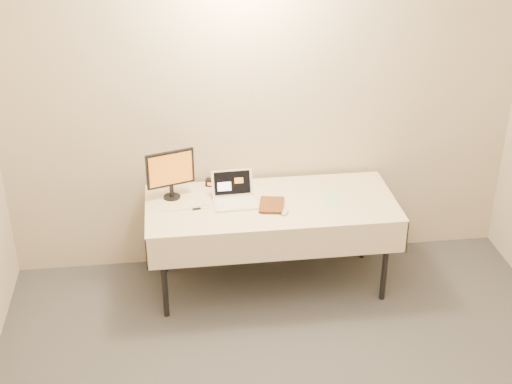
{
  "coord_description": "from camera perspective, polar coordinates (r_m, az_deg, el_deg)",
  "views": [
    {
      "loc": [
        -0.71,
        -2.55,
        3.26
      ],
      "look_at": [
        -0.12,
        1.99,
        0.86
      ],
      "focal_mm": 50.0,
      "sensor_mm": 36.0,
      "label": 1
    }
  ],
  "objects": [
    {
      "name": "laptop",
      "position": [
        5.28,
        -1.79,
        -0.23
      ],
      "size": [
        0.32,
        0.3,
        0.21
      ],
      "rotation": [
        0.0,
        0.0,
        0.04
      ],
      "color": "white",
      "rests_on": "table"
    },
    {
      "name": "clicker",
      "position": [
        5.14,
        2.32,
        -1.59
      ],
      "size": [
        0.08,
        0.11,
        0.02
      ],
      "primitive_type": "ellipsoid",
      "rotation": [
        0.0,
        0.0,
        -0.38
      ],
      "color": "silver",
      "rests_on": "table"
    },
    {
      "name": "usb_dongle",
      "position": [
        5.21,
        -4.78,
        -1.35
      ],
      "size": [
        0.06,
        0.03,
        0.01
      ],
      "primitive_type": "cube",
      "rotation": [
        0.0,
        0.0,
        0.14
      ],
      "color": "black",
      "rests_on": "table"
    },
    {
      "name": "book",
      "position": [
        5.18,
        0.3,
        0.02
      ],
      "size": [
        0.18,
        0.06,
        0.24
      ],
      "primitive_type": "imported",
      "rotation": [
        0.0,
        0.0,
        -0.2
      ],
      "color": "#974D1B",
      "rests_on": "table"
    },
    {
      "name": "paper_form",
      "position": [
        5.37,
        5.97,
        -0.51
      ],
      "size": [
        0.12,
        0.31,
        0.0
      ],
      "primitive_type": "cube",
      "rotation": [
        0.0,
        0.0,
        -0.0
      ],
      "color": "#B1D8AC",
      "rests_on": "table"
    },
    {
      "name": "back_wall",
      "position": [
        5.44,
        0.58,
        7.13
      ],
      "size": [
        4.0,
        0.1,
        2.7
      ],
      "primitive_type": "cube",
      "color": "beige",
      "rests_on": "ground"
    },
    {
      "name": "table",
      "position": [
        5.32,
        1.22,
        -1.41
      ],
      "size": [
        1.86,
        0.81,
        0.74
      ],
      "color": "black",
      "rests_on": "ground"
    },
    {
      "name": "monitor",
      "position": [
        5.29,
        -6.87,
        1.68
      ],
      "size": [
        0.36,
        0.16,
        0.38
      ],
      "rotation": [
        0.0,
        0.0,
        0.31
      ],
      "color": "black",
      "rests_on": "table"
    },
    {
      "name": "alarm_clock",
      "position": [
        5.52,
        -3.34,
        0.75
      ],
      "size": [
        0.14,
        0.1,
        0.06
      ],
      "rotation": [
        0.0,
        0.0,
        -0.35
      ],
      "color": "black",
      "rests_on": "table"
    }
  ]
}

